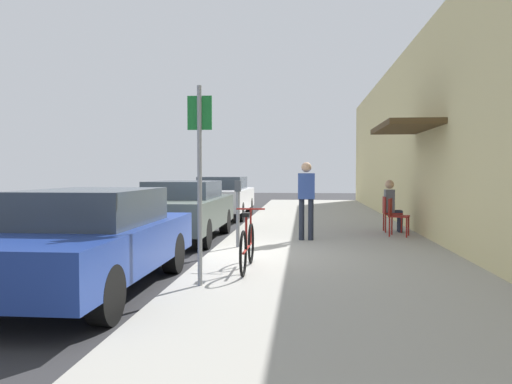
# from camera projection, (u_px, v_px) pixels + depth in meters

# --- Properties ---
(ground_plane) EXTENTS (60.00, 60.00, 0.00)m
(ground_plane) POSITION_uv_depth(u_px,v_px,m) (208.00, 259.00, 9.23)
(ground_plane) COLOR #2D2D30
(sidewalk_slab) EXTENTS (4.50, 32.00, 0.12)m
(sidewalk_slab) POSITION_uv_depth(u_px,v_px,m) (327.00, 242.00, 11.01)
(sidewalk_slab) COLOR #9E9B93
(sidewalk_slab) RESTS_ON ground_plane
(building_facade) EXTENTS (1.40, 32.00, 4.98)m
(building_facade) POSITION_uv_depth(u_px,v_px,m) (440.00, 131.00, 10.69)
(building_facade) COLOR beige
(building_facade) RESTS_ON ground_plane
(parked_car_0) EXTENTS (1.80, 4.40, 1.37)m
(parked_car_0) POSITION_uv_depth(u_px,v_px,m) (89.00, 239.00, 6.68)
(parked_car_0) COLOR navy
(parked_car_0) RESTS_ON ground_plane
(parked_car_1) EXTENTS (1.80, 4.40, 1.39)m
(parked_car_1) POSITION_uv_depth(u_px,v_px,m) (183.00, 209.00, 11.85)
(parked_car_1) COLOR #47514C
(parked_car_1) RESTS_ON ground_plane
(parked_car_2) EXTENTS (1.80, 4.40, 1.44)m
(parked_car_2) POSITION_uv_depth(u_px,v_px,m) (223.00, 196.00, 17.64)
(parked_car_2) COLOR silver
(parked_car_2) RESTS_ON ground_plane
(parking_meter) EXTENTS (0.12, 0.10, 1.32)m
(parking_meter) POSITION_uv_depth(u_px,v_px,m) (238.00, 208.00, 9.92)
(parking_meter) COLOR slate
(parking_meter) RESTS_ON sidewalk_slab
(street_sign) EXTENTS (0.32, 0.06, 2.60)m
(street_sign) POSITION_uv_depth(u_px,v_px,m) (200.00, 169.00, 6.51)
(street_sign) COLOR gray
(street_sign) RESTS_ON sidewalk_slab
(bicycle_0) EXTENTS (0.46, 1.71, 0.90)m
(bicycle_0) POSITION_uv_depth(u_px,v_px,m) (247.00, 246.00, 7.62)
(bicycle_0) COLOR black
(bicycle_0) RESTS_ON sidewalk_slab
(cafe_chair_0) EXTENTS (0.55, 0.55, 0.87)m
(cafe_chair_0) POSITION_uv_depth(u_px,v_px,m) (396.00, 214.00, 11.61)
(cafe_chair_0) COLOR maroon
(cafe_chair_0) RESTS_ON sidewalk_slab
(cafe_chair_1) EXTENTS (0.45, 0.45, 0.87)m
(cafe_chair_1) POSITION_uv_depth(u_px,v_px,m) (389.00, 212.00, 12.47)
(cafe_chair_1) COLOR maroon
(cafe_chair_1) RESTS_ON sidewalk_slab
(seated_patron_1) EXTENTS (0.43, 0.37, 1.29)m
(seated_patron_1) POSITION_uv_depth(u_px,v_px,m) (392.00, 204.00, 12.46)
(seated_patron_1) COLOR #232838
(seated_patron_1) RESTS_ON sidewalk_slab
(pedestrian_standing) EXTENTS (0.36, 0.22, 1.70)m
(pedestrian_standing) POSITION_uv_depth(u_px,v_px,m) (306.00, 194.00, 10.92)
(pedestrian_standing) COLOR #232838
(pedestrian_standing) RESTS_ON sidewalk_slab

